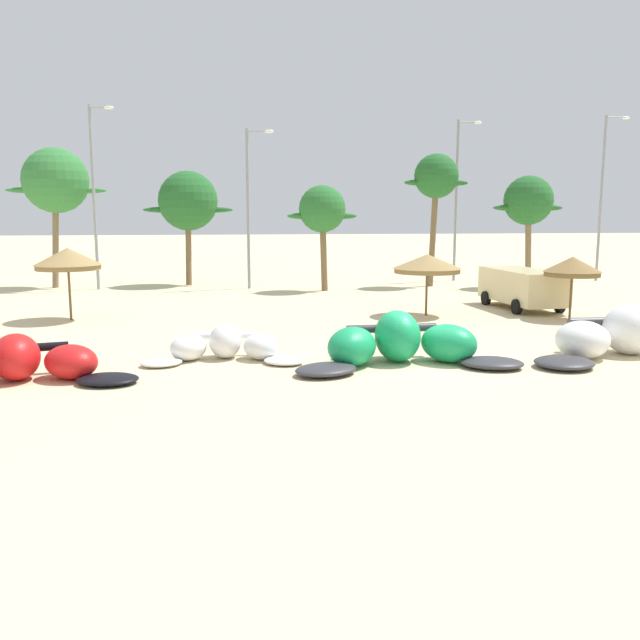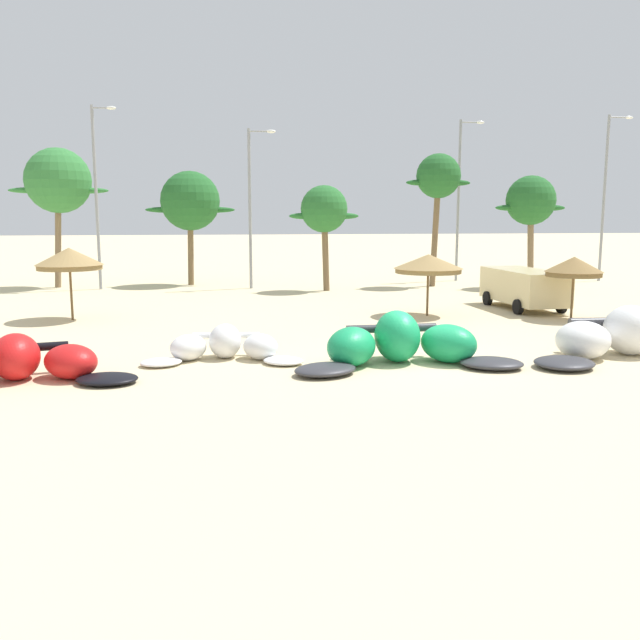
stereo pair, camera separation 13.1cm
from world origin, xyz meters
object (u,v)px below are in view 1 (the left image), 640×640
object	(u,v)px
beach_umbrella_near_palms	(572,266)
lamppost_west	(95,190)
kite_center	(637,338)
lamppost_west_center	(250,201)
palm_left_of_gap	(322,210)
palm_center_right	(528,202)
palm_left	(188,202)
parked_van	(521,285)
palm_center_left	(436,179)
beach_umbrella_middle	(427,264)
lamppost_east	(603,191)
kite_left_of_center	(401,344)
kite_far_left	(15,365)
beach_umbrella_near_van	(68,259)
lamppost_east_center	(458,193)
palm_leftmost	(56,181)
kite_left	(225,347)

from	to	relation	value
beach_umbrella_near_palms	lamppost_west	xyz separation A→B (m)	(-21.78, 14.74, 3.56)
kite_center	lamppost_west_center	xyz separation A→B (m)	(-11.03, 21.44, 4.59)
palm_left_of_gap	palm_center_right	bearing A→B (deg)	-0.23
palm_left	palm_left_of_gap	distance (m)	8.94
parked_van	palm_center_left	xyz separation A→B (m)	(-0.95, 10.23, 5.46)
beach_umbrella_near_palms	parked_van	bearing A→B (deg)	101.01
beach_umbrella_middle	lamppost_east	size ratio (longest dim) A/B	0.28
kite_left_of_center	palm_center_left	distance (m)	23.15
beach_umbrella_middle	parked_van	xyz separation A→B (m)	(5.08, 1.56, -1.20)
kite_center	beach_umbrella_near_palms	size ratio (longest dim) A/B	3.05
kite_far_left	beach_umbrella_near_van	world-z (taller)	beach_umbrella_near_van
kite_center	parked_van	distance (m)	10.93
beach_umbrella_middle	lamppost_east_center	distance (m)	16.85
parked_van	palm_center_left	distance (m)	11.63
palm_leftmost	lamppost_west	distance (m)	2.93
kite_far_left	palm_leftmost	bearing A→B (deg)	99.94
beach_umbrella_middle	kite_center	bearing A→B (deg)	-67.18
beach_umbrella_middle	lamppost_east	distance (m)	21.45
palm_left_of_gap	lamppost_west_center	xyz separation A→B (m)	(-4.03, 1.86, 0.57)
kite_left	beach_umbrella_near_van	bearing A→B (deg)	125.91
lamppost_east	lamppost_east_center	bearing A→B (deg)	171.30
kite_far_left	lamppost_west	distance (m)	23.53
palm_leftmost	kite_center	bearing A→B (deg)	-46.47
kite_left_of_center	beach_umbrella_near_van	world-z (taller)	beach_umbrella_near_van
beach_umbrella_middle	lamppost_east_center	xyz separation A→B (m)	(6.71, 15.06, 3.49)
lamppost_west	lamppost_west_center	distance (m)	8.97
beach_umbrella_near_palms	palm_center_left	world-z (taller)	palm_center_left
kite_far_left	beach_umbrella_middle	distance (m)	17.50
kite_center	beach_umbrella_middle	xyz separation A→B (m)	(-3.91, 9.30, 1.69)
parked_van	lamppost_west	distance (m)	24.43
lamppost_east_center	lamppost_west	bearing A→B (deg)	-174.56
kite_left_of_center	lamppost_west_center	xyz separation A→B (m)	(-3.48, 21.34, 4.61)
lamppost_west	kite_left	bearing A→B (deg)	-70.82
palm_center_left	lamppost_east	size ratio (longest dim) A/B	0.75
kite_far_left	beach_umbrella_middle	xyz separation A→B (m)	(14.28, 9.96, 1.81)
beach_umbrella_near_van	lamppost_east_center	bearing A→B (deg)	32.88
parked_van	palm_left	size ratio (longest dim) A/B	0.74
palm_left	lamppost_west	distance (m)	5.53
palm_left_of_gap	lamppost_east_center	world-z (taller)	lamppost_east_center
parked_van	kite_left_of_center	bearing A→B (deg)	-129.02
parked_van	lamppost_east_center	distance (m)	14.38
palm_left	lamppost_west_center	distance (m)	4.52
beach_umbrella_near_van	palm_leftmost	world-z (taller)	palm_leftmost
beach_umbrella_near_palms	kite_far_left	bearing A→B (deg)	-157.95
palm_left_of_gap	lamppost_west_center	distance (m)	4.48
lamppost_east	beach_umbrella_near_van	bearing A→B (deg)	-157.95
palm_left_of_gap	lamppost_west	bearing A→B (deg)	168.59
kite_left	palm_center_right	size ratio (longest dim) A/B	0.76
kite_center	lamppost_east_center	world-z (taller)	lamppost_east_center
beach_umbrella_near_palms	lamppost_west_center	bearing A→B (deg)	132.60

